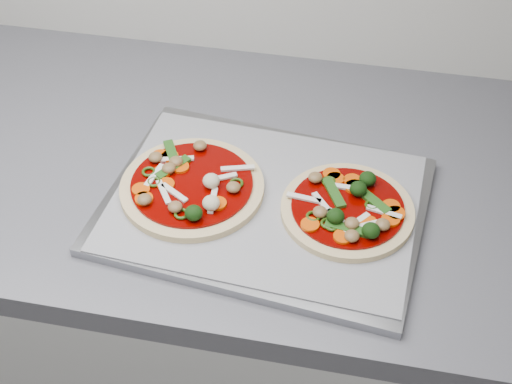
# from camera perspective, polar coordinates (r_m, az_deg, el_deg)

# --- Properties ---
(base_cabinet) EXTENTS (3.60, 0.60, 0.86)m
(base_cabinet) POSITION_cam_1_polar(r_m,az_deg,el_deg) (1.48, -11.77, -10.05)
(base_cabinet) COLOR silver
(base_cabinet) RESTS_ON ground
(countertop) EXTENTS (3.60, 0.60, 0.04)m
(countertop) POSITION_cam_1_polar(r_m,az_deg,el_deg) (1.16, -14.95, 3.19)
(countertop) COLOR slate
(countertop) RESTS_ON base_cabinet
(baking_tray) EXTENTS (0.47, 0.37, 0.01)m
(baking_tray) POSITION_cam_1_polar(r_m,az_deg,el_deg) (0.99, 0.69, -1.09)
(baking_tray) COLOR gray
(baking_tray) RESTS_ON countertop
(parchment) EXTENTS (0.43, 0.33, 0.00)m
(parchment) POSITION_cam_1_polar(r_m,az_deg,el_deg) (0.99, 0.69, -0.76)
(parchment) COLOR #A2A2A8
(parchment) RESTS_ON baking_tray
(pizza_left) EXTENTS (0.22, 0.22, 0.03)m
(pizza_left) POSITION_cam_1_polar(r_m,az_deg,el_deg) (1.00, -5.23, 0.49)
(pizza_left) COLOR beige
(pizza_left) RESTS_ON parchment
(pizza_right) EXTENTS (0.24, 0.24, 0.03)m
(pizza_right) POSITION_cam_1_polar(r_m,az_deg,el_deg) (0.97, 7.40, -1.34)
(pizza_right) COLOR beige
(pizza_right) RESTS_ON parchment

